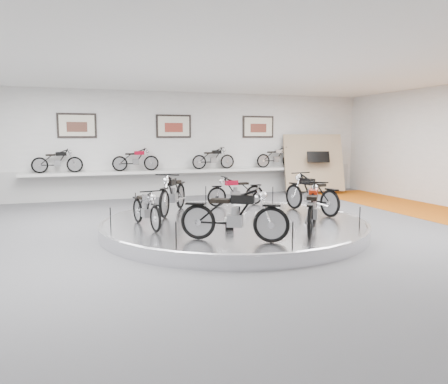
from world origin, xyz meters
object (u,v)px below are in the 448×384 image
object	(u,v)px
bike_e	(234,214)
bike_f	(313,208)
shelf	(176,171)
bike_d	(146,208)
bike_b	(236,191)
bike_a	(311,193)
bike_c	(173,193)
display_platform	(234,226)

from	to	relation	value
bike_e	bike_f	distance (m)	1.91
bike_e	bike_f	bearing A→B (deg)	38.36
shelf	bike_d	size ratio (longest dim) A/B	7.38
bike_b	bike_f	world-z (taller)	bike_f
bike_a	bike_d	distance (m)	4.45
bike_a	bike_f	bearing A→B (deg)	140.17
shelf	bike_b	world-z (taller)	bike_b
bike_e	bike_b	bearing A→B (deg)	99.14
shelf	bike_c	world-z (taller)	bike_c
shelf	bike_d	world-z (taller)	bike_d
bike_c	bike_a	bearing A→B (deg)	100.39
bike_b	bike_d	distance (m)	3.70
bike_b	bike_c	bearing A→B (deg)	15.00
shelf	bike_e	bearing A→B (deg)	-95.01
bike_a	bike_f	size ratio (longest dim) A/B	1.02
display_platform	bike_a	size ratio (longest dim) A/B	3.54
display_platform	bike_d	world-z (taller)	bike_d
display_platform	bike_a	bearing A→B (deg)	5.90
bike_a	bike_c	world-z (taller)	bike_c
display_platform	bike_e	size ratio (longest dim) A/B	3.53
bike_c	bike_d	bearing A→B (deg)	-1.43
shelf	bike_a	xyz separation A→B (m)	(2.27, -6.17, -0.17)
bike_f	bike_c	bearing A→B (deg)	70.46
display_platform	shelf	bearing A→B (deg)	90.00
bike_a	bike_c	size ratio (longest dim) A/B	0.98
display_platform	bike_c	world-z (taller)	bike_c
shelf	bike_a	distance (m)	6.57
display_platform	bike_d	size ratio (longest dim) A/B	4.30
shelf	bike_f	xyz separation A→B (m)	(1.15, -8.17, -0.18)
bike_a	display_platform	bearing A→B (deg)	85.34
bike_e	bike_c	bearing A→B (deg)	127.54
display_platform	bike_a	distance (m)	2.38
bike_d	bike_c	bearing A→B (deg)	138.89
display_platform	bike_b	xyz separation A→B (m)	(0.80, 2.01, 0.59)
bike_b	bike_c	distance (m)	2.09
bike_e	bike_f	size ratio (longest dim) A/B	1.03
shelf	bike_e	size ratio (longest dim) A/B	6.06
bike_b	bike_d	xyz separation A→B (m)	(-2.96, -2.21, -0.00)
bike_c	bike_f	distance (m)	3.96
bike_a	bike_d	xyz separation A→B (m)	(-4.43, -0.44, -0.09)
bike_b	bike_a	bearing A→B (deg)	128.15
bike_b	bike_e	bearing A→B (deg)	67.68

